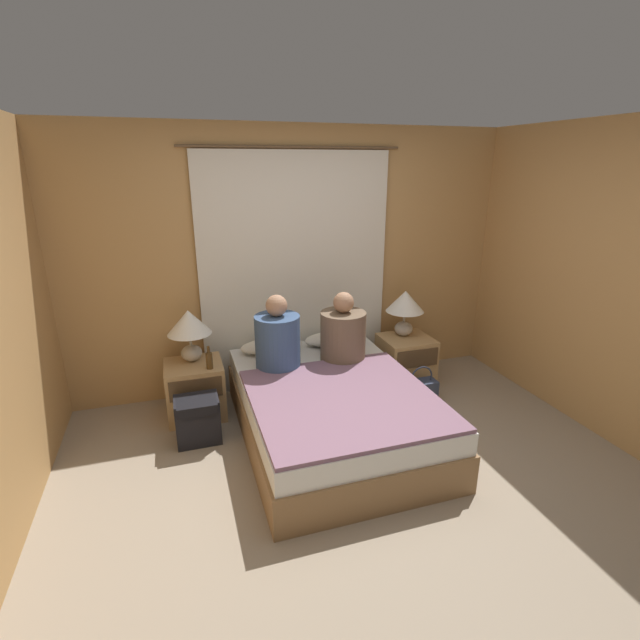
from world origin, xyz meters
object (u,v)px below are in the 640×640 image
pillow_left (272,346)px  beer_bottle_on_left_stand (209,360)px  backpack_on_floor (198,417)px  person_left_in_bed (278,339)px  bed (331,410)px  person_right_in_bed (343,334)px  pillow_right (334,338)px  lamp_left (189,326)px  nightstand_right (406,360)px  lamp_right (405,305)px  handbag_on_floor (421,390)px  nightstand_left (195,389)px

pillow_left → beer_bottle_on_left_stand: beer_bottle_on_left_stand is taller
beer_bottle_on_left_stand → backpack_on_floor: beer_bottle_on_left_stand is taller
person_left_in_bed → beer_bottle_on_left_stand: 0.60m
bed → person_right_in_bed: size_ratio=3.18×
pillow_right → backpack_on_floor: pillow_right is taller
bed → lamp_left: (-1.04, 0.77, 0.59)m
lamp_left → nightstand_right: bearing=-2.2°
lamp_right → handbag_on_floor: (-0.03, -0.47, -0.71)m
bed → beer_bottle_on_left_stand: bearing=148.9°
nightstand_right → person_right_in_bed: size_ratio=0.79×
pillow_left → beer_bottle_on_left_stand: size_ratio=2.92×
nightstand_right → pillow_left: bearing=174.5°
person_right_in_bed → nightstand_right: bearing=17.0°
pillow_right → person_left_in_bed: size_ratio=0.90×
bed → lamp_left: bearing=143.6°
nightstand_right → nightstand_left: bearing=180.0°
pillow_left → backpack_on_floor: 0.98m
person_left_in_bed → backpack_on_floor: person_left_in_bed is taller
bed → beer_bottle_on_left_stand: 1.11m
nightstand_left → lamp_right: 2.16m
person_right_in_bed → beer_bottle_on_left_stand: bearing=175.1°
bed → backpack_on_floor: bed is taller
pillow_right → beer_bottle_on_left_stand: (-1.22, -0.27, 0.05)m
pillow_left → handbag_on_floor: size_ratio=1.66×
bed → nightstand_right: 1.25m
bed → lamp_right: lamp_right is taller
lamp_right → beer_bottle_on_left_stand: size_ratio=2.32×
nightstand_right → lamp_right: (0.00, 0.08, 0.57)m
lamp_left → person_right_in_bed: size_ratio=0.74×
nightstand_left → lamp_left: size_ratio=1.06×
nightstand_right → person_left_in_bed: size_ratio=0.76×
lamp_left → handbag_on_floor: lamp_left is taller
lamp_left → handbag_on_floor: size_ratio=1.32×
nightstand_right → person_left_in_bed: person_left_in_bed is taller
nightstand_right → pillow_left: 1.39m
pillow_right → beer_bottle_on_left_stand: size_ratio=2.92×
nightstand_left → pillow_left: (0.73, 0.13, 0.28)m
person_left_in_bed → beer_bottle_on_left_stand: (-0.57, 0.10, -0.16)m
lamp_right → nightstand_right: bearing=-90.0°
nightstand_right → pillow_right: (-0.73, 0.13, 0.28)m
bed → handbag_on_floor: bed is taller
bed → pillow_left: pillow_left is taller
lamp_left → person_left_in_bed: (0.71, -0.32, -0.09)m
nightstand_right → beer_bottle_on_left_stand: size_ratio=2.46×
lamp_right → person_right_in_bed: (-0.78, -0.32, -0.10)m
nightstand_right → pillow_right: bearing=170.0°
lamp_left → beer_bottle_on_left_stand: 0.35m
lamp_right → beer_bottle_on_left_stand: (-1.95, -0.22, -0.24)m
person_left_in_bed → handbag_on_floor: bearing=-6.3°
bed → pillow_left: size_ratio=3.40×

